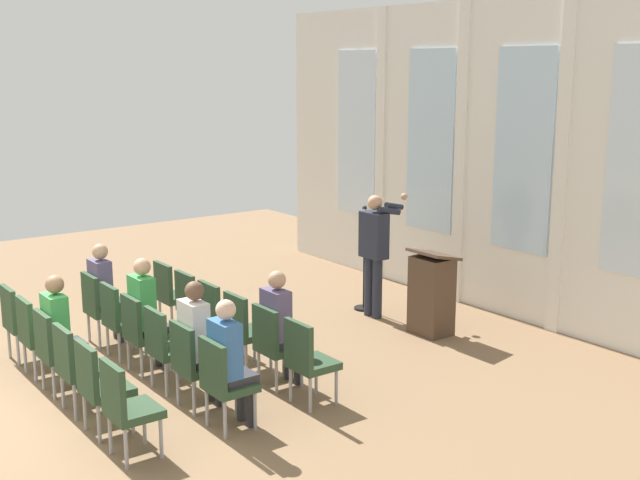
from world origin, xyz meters
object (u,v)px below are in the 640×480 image
chair_r0_c4 (274,341)px  chair_r1_c3 (165,344)px  mic_stand (364,287)px  chair_r1_c4 (193,360)px  chair_r2_c4 (99,382)px  chair_r2_c1 (36,332)px  chair_r1_c5 (223,379)px  audience_r1_c5 (230,357)px  lectern (432,294)px  chair_r0_c0 (171,291)px  audience_r0_c4 (280,322)px  chair_r1_c1 (119,316)px  speaker (375,246)px  chair_r1_c0 (99,304)px  chair_r2_c5 (126,404)px  chair_r2_c0 (19,318)px  chair_r2_c3 (75,364)px  chair_r0_c2 (218,314)px  audience_r1_c0 (105,288)px  chair_r0_c5 (307,357)px  audience_r1_c2 (147,309)px  audience_r1_c4 (199,338)px  audience_r2_c2 (61,328)px  chair_r0_c3 (244,327)px  chair_r2_c2 (55,347)px  chair_r0_c1 (193,302)px

chair_r0_c4 → chair_r1_c3: bearing=-122.1°
chair_r0_c4 → mic_stand: bearing=122.3°
chair_r1_c4 → chair_r2_c4: bearing=-90.0°
chair_r2_c1 → chair_r1_c5: bearing=21.8°
audience_r1_c5 → lectern: bearing=104.4°
chair_r0_c0 → chair_r2_c4: same height
mic_stand → audience_r0_c4: size_ratio=1.17×
chair_r2_c1 → chair_r0_c0: bearing=107.4°
lectern → chair_r1_c1: (-1.60, -3.72, -0.02)m
speaker → lectern: size_ratio=1.52×
chair_r1_c0 → chair_r2_c5: size_ratio=1.00×
chair_r2_c0 → chair_r2_c3: same height
audience_r0_c4 → chair_r2_c1: bearing=-132.1°
chair_r1_c1 → chair_r1_c5: (2.53, 0.00, 0.00)m
chair_r0_c2 → audience_r1_c0: bearing=-143.7°
lectern → chair_r0_c5: size_ratio=1.23×
chair_r0_c5 → audience_r1_c0: bearing=-163.6°
audience_r1_c2 → chair_r0_c5: bearing=26.2°
chair_r0_c5 → chair_r1_c5: 1.01m
audience_r1_c0 → chair_r2_c5: (3.17, -1.09, -0.20)m
chair_r1_c0 → audience_r1_c4: audience_r1_c4 is taller
lectern → chair_r1_c1: size_ratio=1.23×
chair_r1_c5 → audience_r1_c5: size_ratio=0.71×
lectern → chair_r2_c5: lectern is taller
chair_r1_c5 → chair_r2_c3: 1.62m
audience_r0_c4 → audience_r2_c2: audience_r0_c4 is taller
chair_r0_c4 → chair_r1_c4: same height
chair_r0_c3 → chair_r1_c1: size_ratio=1.00×
audience_r1_c5 → chair_r2_c2: 2.20m
chair_r2_c2 → chair_r0_c1: bearing=107.4°
chair_r0_c3 → chair_r2_c4: same height
audience_r1_c4 → mic_stand: bearing=115.2°
chair_r0_c1 → chair_r1_c1: size_ratio=1.00×
chair_r1_c5 → chair_r2_c4: same height
audience_r0_c4 → audience_r1_c4: bearing=-90.0°
chair_r1_c4 → chair_r1_c5: same height
chair_r2_c5 → audience_r0_c4: bearing=106.8°
chair_r2_c0 → audience_r1_c4: bearing=23.3°
chair_r0_c0 → speaker: bearing=65.5°
chair_r0_c0 → audience_r0_c4: bearing=1.8°
chair_r0_c1 → chair_r1_c4: (1.90, -1.01, 0.00)m
chair_r2_c3 → chair_r1_c3: bearing=90.0°
audience_r1_c4 → chair_r2_c1: 2.20m
chair_r2_c1 → chair_r2_c0: bearing=180.0°
audience_r0_c4 → audience_r2_c2: bearing=-122.1°
audience_r1_c4 → chair_r0_c1: bearing=153.8°
chair_r1_c5 → audience_r1_c4: bearing=172.9°
audience_r1_c2 → chair_r1_c3: audience_r1_c2 is taller
chair_r0_c4 → chair_r1_c0: same height
chair_r2_c3 → chair_r0_c1: bearing=122.1°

